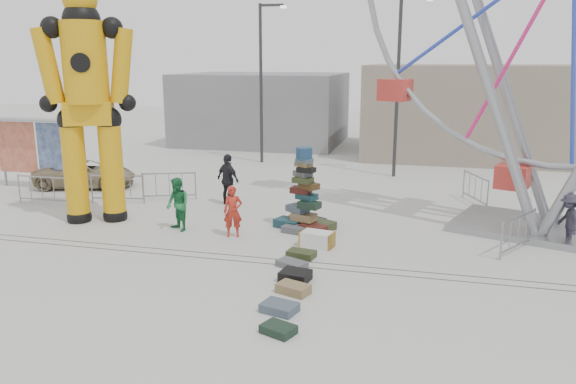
% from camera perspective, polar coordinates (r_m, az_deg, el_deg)
% --- Properties ---
extents(ground, '(90.00, 90.00, 0.00)m').
position_cam_1_polar(ground, '(14.73, -4.61, -7.92)').
color(ground, '#9E9E99').
rests_on(ground, ground).
extents(track_line_near, '(40.00, 0.04, 0.01)m').
position_cam_1_polar(track_line_near, '(15.26, -3.89, -7.12)').
color(track_line_near, '#47443F').
rests_on(track_line_near, ground).
extents(track_line_far, '(40.00, 0.04, 0.01)m').
position_cam_1_polar(track_line_far, '(15.61, -3.43, -6.62)').
color(track_line_far, '#47443F').
rests_on(track_line_far, ground).
extents(building_right, '(12.00, 8.00, 5.00)m').
position_cam_1_polar(building_right, '(33.19, 18.63, 7.82)').
color(building_right, gray).
rests_on(building_right, ground).
extents(building_left, '(10.00, 8.00, 4.40)m').
position_cam_1_polar(building_left, '(36.64, -2.55, 8.50)').
color(building_left, gray).
rests_on(building_left, ground).
extents(lamp_post_right, '(1.41, 0.25, 8.00)m').
position_cam_1_polar(lamp_post_right, '(26.02, 11.31, 11.27)').
color(lamp_post_right, '#2D2D30').
rests_on(lamp_post_right, ground).
extents(lamp_post_left, '(1.41, 0.25, 8.00)m').
position_cam_1_polar(lamp_post_left, '(29.21, -2.59, 11.72)').
color(lamp_post_left, '#2D2D30').
rests_on(lamp_post_left, ground).
extents(suitcase_tower, '(2.08, 1.72, 2.65)m').
position_cam_1_polar(suitcase_tower, '(17.95, 1.68, -1.45)').
color(suitcase_tower, '#183E49').
rests_on(suitcase_tower, ground).
extents(crash_test_dummy, '(3.08, 1.73, 7.91)m').
position_cam_1_polar(crash_test_dummy, '(19.37, -19.69, 9.17)').
color(crash_test_dummy, black).
rests_on(crash_test_dummy, ground).
extents(banner_scaffold, '(4.06, 0.68, 2.94)m').
position_cam_1_polar(banner_scaffold, '(25.36, -24.27, 5.14)').
color(banner_scaffold, gray).
rests_on(banner_scaffold, ground).
extents(steamer_trunk, '(1.03, 0.71, 0.44)m').
position_cam_1_polar(steamer_trunk, '(16.41, 2.98, -4.80)').
color(steamer_trunk, silver).
rests_on(steamer_trunk, ground).
extents(row_case_0, '(0.84, 0.60, 0.19)m').
position_cam_1_polar(row_case_0, '(15.57, 1.37, -6.30)').
color(row_case_0, '#323A1D').
rests_on(row_case_0, ground).
extents(row_case_1, '(0.90, 0.74, 0.17)m').
position_cam_1_polar(row_case_1, '(14.85, 0.39, -7.33)').
color(row_case_1, '#55565C').
rests_on(row_case_1, ground).
extents(row_case_2, '(0.80, 0.71, 0.25)m').
position_cam_1_polar(row_case_2, '(13.98, 0.74, -8.51)').
color(row_case_2, black).
rests_on(row_case_2, ground).
extents(row_case_3, '(0.87, 0.69, 0.22)m').
position_cam_1_polar(row_case_3, '(13.29, 0.54, -9.79)').
color(row_case_3, olive).
rests_on(row_case_3, ground).
extents(row_case_4, '(0.87, 0.72, 0.20)m').
position_cam_1_polar(row_case_4, '(12.40, -0.88, -11.65)').
color(row_case_4, '#445461').
rests_on(row_case_4, ground).
extents(row_case_5, '(0.79, 0.68, 0.18)m').
position_cam_1_polar(row_case_5, '(11.52, -0.98, -13.77)').
color(row_case_5, black).
rests_on(row_case_5, ground).
extents(barricade_dummy_a, '(2.00, 0.12, 1.10)m').
position_cam_1_polar(barricade_dummy_a, '(22.91, -23.70, 0.19)').
color(barricade_dummy_a, gray).
rests_on(barricade_dummy_a, ground).
extents(barricade_dummy_b, '(1.98, 0.47, 1.10)m').
position_cam_1_polar(barricade_dummy_b, '(22.14, -16.94, 0.32)').
color(barricade_dummy_b, gray).
rests_on(barricade_dummy_b, ground).
extents(barricade_dummy_c, '(1.91, 0.79, 1.10)m').
position_cam_1_polar(barricade_dummy_c, '(22.09, -11.97, 0.59)').
color(barricade_dummy_c, gray).
rests_on(barricade_dummy_c, ground).
extents(barricade_wheel_front, '(1.16, 1.74, 1.10)m').
position_cam_1_polar(barricade_wheel_front, '(17.13, 22.34, -3.88)').
color(barricade_wheel_front, gray).
rests_on(barricade_wheel_front, ground).
extents(barricade_wheel_back, '(0.83, 1.90, 1.10)m').
position_cam_1_polar(barricade_wheel_back, '(22.31, 18.48, 0.31)').
color(barricade_wheel_back, gray).
rests_on(barricade_wheel_back, ground).
extents(pedestrian_red, '(0.67, 0.54, 1.59)m').
position_cam_1_polar(pedestrian_red, '(17.21, -5.62, -1.99)').
color(pedestrian_red, '#A22417').
rests_on(pedestrian_red, ground).
extents(pedestrian_green, '(1.05, 1.01, 1.70)m').
position_cam_1_polar(pedestrian_green, '(18.05, -11.15, -1.25)').
color(pedestrian_green, '#1A6935').
rests_on(pedestrian_green, ground).
extents(pedestrian_black, '(1.21, 0.96, 1.92)m').
position_cam_1_polar(pedestrian_black, '(20.96, -6.10, 1.27)').
color(pedestrian_black, black).
rests_on(pedestrian_black, ground).
extents(pedestrian_grey, '(0.80, 1.13, 1.58)m').
position_cam_1_polar(pedestrian_grey, '(18.16, 26.60, -2.57)').
color(pedestrian_grey, '#252430').
rests_on(pedestrian_grey, ground).
extents(parked_suv, '(4.44, 2.87, 1.14)m').
position_cam_1_polar(parked_suv, '(25.30, -19.89, 1.74)').
color(parked_suv, '#8B7A5A').
rests_on(parked_suv, ground).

